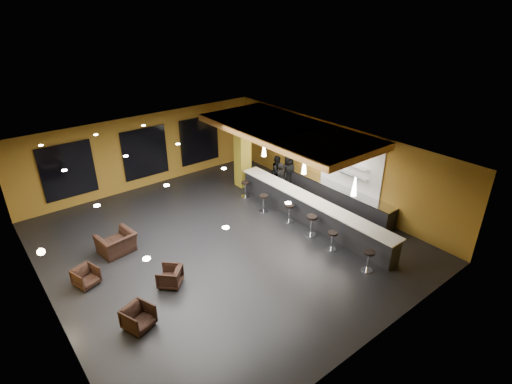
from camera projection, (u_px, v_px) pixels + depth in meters
floor at (223, 243)px, 15.16m from camera, size 12.00×13.00×0.10m
ceiling at (219, 154)px, 13.58m from camera, size 12.00×13.00×0.10m
wall_back at (144, 151)px, 18.97m from camera, size 12.00×0.10×3.50m
wall_front at (371, 297)px, 9.77m from camera, size 12.00×0.10×3.50m
wall_left at (39, 264)px, 10.98m from camera, size 0.10×13.00×3.50m
wall_right at (334, 162)px, 17.76m from camera, size 0.10×13.00×3.50m
wood_soffit at (286, 130)px, 16.60m from camera, size 3.60×8.00×0.28m
window_left at (68, 171)px, 16.95m from camera, size 2.20×0.06×2.40m
window_center at (145, 153)px, 18.91m from camera, size 2.20×0.06×2.40m
window_right at (200, 140)px, 20.59m from camera, size 2.20×0.06×2.40m
tile_backsplash at (351, 164)px, 16.89m from camera, size 0.06×3.20×2.40m
bar_counter at (310, 211)px, 16.26m from camera, size 0.60×8.00×1.00m
bar_top at (311, 200)px, 16.03m from camera, size 0.78×8.10×0.05m
prep_counter at (334, 195)px, 17.76m from camera, size 0.70×6.00×0.86m
prep_top at (335, 186)px, 17.56m from camera, size 0.72×6.00×0.03m
wall_shelf_lower at (352, 175)px, 16.85m from camera, size 0.30×1.50×0.03m
wall_shelf_upper at (353, 165)px, 16.65m from camera, size 0.30×1.50×0.03m
column at (243, 152)px, 18.94m from camera, size 0.60×0.60×3.50m
wall_sconce at (41, 252)px, 11.41m from camera, size 0.22×0.22×0.22m
pendant_0 at (354, 187)px, 14.04m from camera, size 0.20×0.20×0.70m
pendant_1 at (304, 166)px, 15.80m from camera, size 0.20×0.20×0.70m
pendant_2 at (264, 149)px, 17.55m from camera, size 0.20×0.20×0.70m
staff_a at (281, 179)px, 18.38m from camera, size 0.60×0.41×1.59m
staff_b at (278, 171)px, 19.26m from camera, size 0.87×0.74×1.56m
staff_c at (289, 171)px, 19.16m from camera, size 0.88×0.65×1.63m
armchair_a at (138, 317)px, 11.09m from camera, size 0.95×0.97×0.69m
armchair_b at (170, 276)px, 12.74m from camera, size 1.01×1.01×0.66m
armchair_c at (86, 277)px, 12.74m from camera, size 0.85×0.87×0.63m
armchair_d at (117, 243)px, 14.34m from camera, size 1.34×1.21×0.78m
bar_stool_0 at (369, 258)px, 13.34m from camera, size 0.39×0.39×0.77m
bar_stool_1 at (332, 238)px, 14.48m from camera, size 0.37×0.37×0.74m
bar_stool_2 at (312, 223)px, 15.32m from camera, size 0.43×0.43×0.86m
bar_stool_3 at (289, 211)px, 16.28m from camera, size 0.39×0.39×0.78m
bar_stool_4 at (264, 201)px, 17.09m from camera, size 0.39×0.39×0.76m
bar_stool_5 at (245, 187)px, 18.34m from camera, size 0.38×0.38×0.75m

